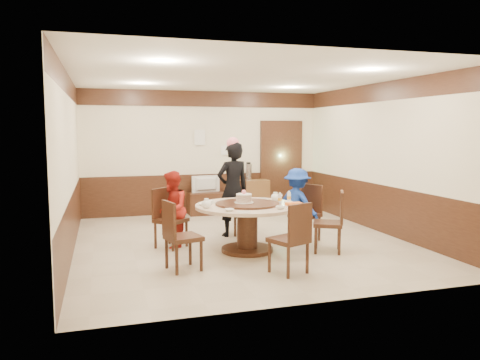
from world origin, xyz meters
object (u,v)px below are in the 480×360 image
object	(u,v)px
birthday_cake	(244,198)
tv_stand	(207,203)
shrimp_platter	(294,205)
side_cabinet	(251,196)
banquet_table	(247,218)
thermos	(248,172)
person_red	(172,209)
television	(207,184)
person_standing	(233,189)
person_blue	(297,205)

from	to	relation	value
birthday_cake	tv_stand	bearing A→B (deg)	87.49
shrimp_platter	side_cabinet	distance (m)	3.86
banquet_table	thermos	bearing A→B (deg)	72.10
person_red	shrimp_platter	distance (m)	2.00
shrimp_platter	television	bearing A→B (deg)	97.95
person_red	television	xyz separation A→B (m)	(1.20, 2.78, 0.06)
person_red	thermos	world-z (taller)	person_red
banquet_table	side_cabinet	world-z (taller)	banquet_table
person_standing	television	size ratio (longest dim) A/B	2.54
person_blue	side_cabinet	xyz separation A→B (m)	(0.12, 2.95, -0.26)
person_standing	television	xyz separation A→B (m)	(0.02, 2.26, -0.16)
television	side_cabinet	distance (m)	1.12
television	thermos	xyz separation A→B (m)	(1.00, 0.03, 0.25)
birthday_cake	tv_stand	size ratio (longest dim) A/B	0.36
shrimp_platter	thermos	bearing A→B (deg)	82.87
tv_stand	thermos	bearing A→B (deg)	1.71
person_standing	shrimp_platter	size ratio (longest dim) A/B	5.68
side_cabinet	thermos	distance (m)	0.57
person_red	tv_stand	world-z (taller)	person_red
person_standing	person_red	world-z (taller)	person_standing
person_standing	thermos	distance (m)	2.51
banquet_table	person_blue	xyz separation A→B (m)	(1.06, 0.47, 0.10)
banquet_table	birthday_cake	bearing A→B (deg)	142.02
person_standing	tv_stand	bearing A→B (deg)	-103.58
person_standing	tv_stand	world-z (taller)	person_standing
thermos	television	bearing A→B (deg)	-178.29
banquet_table	person_standing	world-z (taller)	person_standing
birthday_cake	shrimp_platter	distance (m)	0.79
person_blue	birthday_cake	bearing A→B (deg)	81.37
person_red	thermos	distance (m)	3.59
person_blue	thermos	world-z (taller)	person_blue
person_red	person_blue	distance (m)	2.16
banquet_table	person_blue	distance (m)	1.16
shrimp_platter	tv_stand	world-z (taller)	shrimp_platter
shrimp_platter	tv_stand	bearing A→B (deg)	97.95
tv_stand	side_cabinet	distance (m)	1.08
person_blue	tv_stand	bearing A→B (deg)	-11.98
person_red	person_blue	size ratio (longest dim) A/B	1.00
tv_stand	side_cabinet	bearing A→B (deg)	1.60
person_red	birthday_cake	xyz separation A→B (m)	(1.06, -0.58, 0.22)
person_standing	thermos	xyz separation A→B (m)	(1.02, 2.29, 0.09)
person_blue	shrimp_platter	xyz separation A→B (m)	(-0.43, -0.85, 0.15)
person_standing	person_red	bearing A→B (deg)	10.61
banquet_table	shrimp_platter	world-z (taller)	shrimp_platter
person_red	shrimp_platter	world-z (taller)	person_red
person_red	television	bearing A→B (deg)	168.59
shrimp_platter	television	world-z (taller)	television
thermos	side_cabinet	bearing A→B (deg)	0.00
person_blue	person_standing	bearing A→B (deg)	25.81
tv_stand	television	bearing A→B (deg)	0.00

